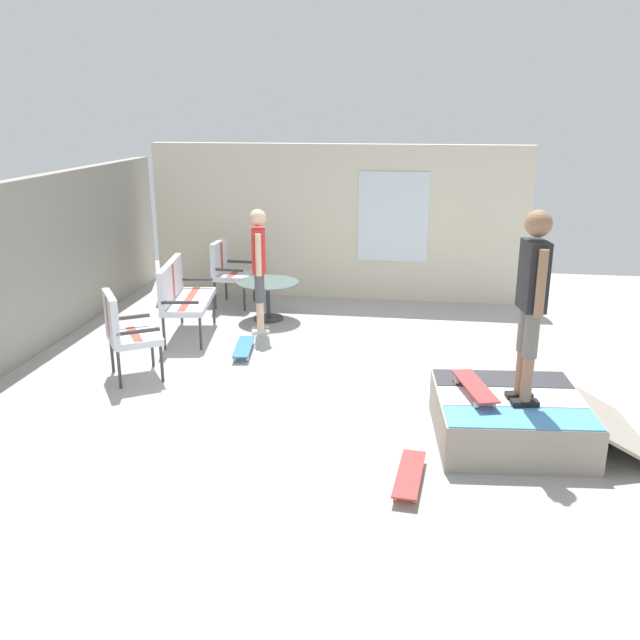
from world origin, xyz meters
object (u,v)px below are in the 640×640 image
(skate_ramp, at_px, (512,418))
(patio_chair_by_wall, at_px, (124,328))
(person_skater, at_px, (532,293))
(patio_chair_near_house, at_px, (227,267))
(person_watching, at_px, (259,262))
(patio_bench, at_px, (180,292))
(patio_table, at_px, (268,293))
(skateboard_spare, at_px, (409,474))
(skateboard_on_ramp, at_px, (475,387))
(skateboard_by_bench, at_px, (244,347))

(skate_ramp, height_order, patio_chair_by_wall, patio_chair_by_wall)
(skate_ramp, bearing_deg, person_skater, -152.35)
(patio_chair_near_house, distance_m, person_skater, 5.80)
(person_skater, bearing_deg, person_watching, 46.98)
(person_watching, bearing_deg, patio_bench, 106.82)
(patio_table, xyz_separation_m, skateboard_spare, (-4.36, -2.17, -0.32))
(person_skater, relative_size, skateboard_on_ramp, 2.12)
(person_watching, distance_m, person_skater, 4.31)
(patio_chair_by_wall, bearing_deg, patio_bench, -3.89)
(patio_chair_near_house, distance_m, skateboard_by_bench, 2.35)
(patio_bench, distance_m, patio_chair_by_wall, 1.59)
(patio_chair_near_house, bearing_deg, patio_bench, 172.41)
(skate_ramp, relative_size, person_skater, 1.16)
(patio_chair_by_wall, height_order, person_skater, person_skater)
(patio_chair_near_house, xyz_separation_m, patio_table, (-0.66, -0.79, -0.21))
(skateboard_by_bench, bearing_deg, skateboard_spare, -143.04)
(skateboard_spare, bearing_deg, skateboard_by_bench, 36.96)
(patio_table, bearing_deg, patio_chair_by_wall, 156.01)
(patio_chair_by_wall, xyz_separation_m, skateboard_on_ramp, (-0.93, -3.84, -0.09))
(patio_table, height_order, skateboard_by_bench, patio_table)
(patio_table, bearing_deg, skateboard_by_bench, -179.68)
(patio_bench, bearing_deg, patio_chair_near_house, -7.59)
(patio_table, bearing_deg, patio_chair_near_house, 50.48)
(person_watching, distance_m, skateboard_by_bench, 1.28)
(patio_chair_by_wall, bearing_deg, person_watching, -30.77)
(skateboard_by_bench, bearing_deg, skate_ramp, -121.94)
(person_skater, bearing_deg, patio_bench, 57.84)
(person_skater, height_order, skateboard_by_bench, person_skater)
(skate_ramp, xyz_separation_m, patio_chair_by_wall, (0.92, 4.21, 0.40))
(patio_bench, bearing_deg, person_skater, -122.16)
(patio_table, height_order, skateboard_on_ramp, patio_table)
(patio_chair_by_wall, distance_m, skateboard_spare, 3.81)
(patio_bench, bearing_deg, patio_table, -47.91)
(patio_table, distance_m, person_watching, 0.84)
(person_watching, xyz_separation_m, skateboard_spare, (-3.76, -2.15, -0.91))
(patio_chair_near_house, bearing_deg, skateboard_by_bench, -159.47)
(patio_chair_by_wall, relative_size, person_skater, 0.58)
(skate_ramp, height_order, patio_chair_near_house, patio_chair_near_house)
(patio_bench, distance_m, skateboard_on_ramp, 4.51)
(skate_ramp, bearing_deg, skateboard_spare, 135.52)
(skateboard_on_ramp, bearing_deg, skateboard_by_bench, 54.55)
(patio_bench, relative_size, skateboard_spare, 1.62)
(skate_ramp, bearing_deg, skateboard_by_bench, 58.06)
(skateboard_on_ramp, bearing_deg, person_watching, 43.76)
(patio_chair_by_wall, distance_m, person_skater, 4.46)
(patio_chair_by_wall, relative_size, skateboard_by_bench, 1.24)
(person_skater, xyz_separation_m, skateboard_on_ramp, (0.09, 0.42, -0.94))
(person_watching, height_order, skateboard_on_ramp, person_watching)
(skateboard_on_ramp, bearing_deg, patio_chair_near_house, 40.81)
(skate_ramp, xyz_separation_m, patio_chair_near_house, (4.07, 3.89, 0.40))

